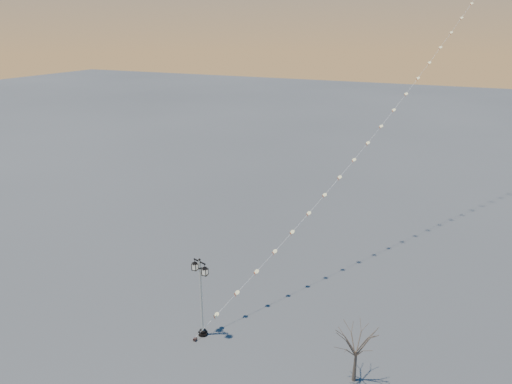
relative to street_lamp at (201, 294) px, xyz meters
The scene contains 4 objects.
ground 3.48m from the street_lamp, 32.89° to the right, with size 300.00×300.00×0.00m, color #474748.
street_lamp is the anchor object (origin of this frame).
bare_tree 9.97m from the street_lamp, ahead, with size 2.21×2.21×3.66m.
kite_train 26.26m from the street_lamp, 67.85° to the left, with size 18.35×45.02×31.12m.
Camera 1 is at (12.10, -20.41, 19.02)m, focal length 31.99 mm.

